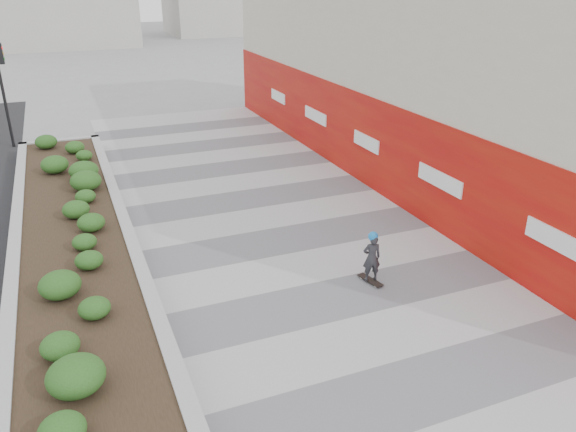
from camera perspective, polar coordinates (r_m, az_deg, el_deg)
name	(u,v)px	position (r m, az deg, el deg)	size (l,w,h in m)	color
ground	(389,341)	(11.48, 10.23, -12.40)	(160.00, 160.00, 0.00)	gray
walkway	(323,272)	(13.67, 3.59, -5.68)	(8.00, 36.00, 0.01)	#A8A8AD
building	(433,56)	(20.89, 14.48, 15.42)	(6.04, 24.08, 8.00)	beige
planter	(72,228)	(15.97, -21.13, -1.19)	(3.00, 18.00, 0.90)	#9E9EA0
traffic_signal_near	(3,79)	(25.56, -27.01, 12.26)	(0.33, 0.28, 4.20)	black
manhole_cover	(342,268)	(13.88, 5.46, -5.29)	(0.44, 0.44, 0.01)	#595654
skateboarder	(372,257)	(13.04, 8.50, -4.15)	(0.47, 0.75, 1.31)	beige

